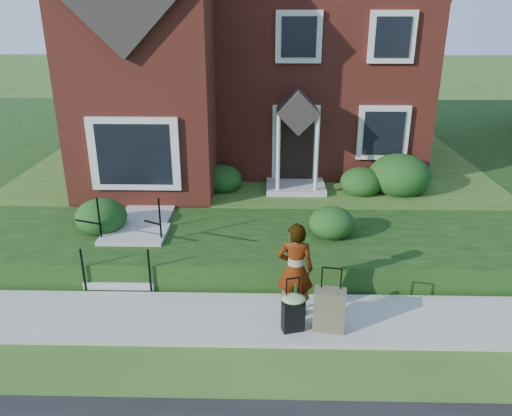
{
  "coord_description": "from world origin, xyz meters",
  "views": [
    {
      "loc": [
        0.42,
        -7.65,
        5.2
      ],
      "look_at": [
        0.19,
        2.0,
        1.4
      ],
      "focal_mm": 35.0,
      "sensor_mm": 36.0,
      "label": 1
    }
  ],
  "objects_px": {
    "front_steps": "(130,250)",
    "suitcase_olive": "(329,310)",
    "woman": "(295,270)",
    "suitcase_black": "(293,311)"
  },
  "relations": [
    {
      "from": "front_steps",
      "to": "suitcase_olive",
      "type": "relative_size",
      "value": 1.74
    },
    {
      "from": "woman",
      "to": "suitcase_black",
      "type": "distance_m",
      "value": 0.73
    },
    {
      "from": "front_steps",
      "to": "suitcase_black",
      "type": "height_order",
      "value": "front_steps"
    },
    {
      "from": "front_steps",
      "to": "suitcase_olive",
      "type": "distance_m",
      "value": 4.56
    },
    {
      "from": "woman",
      "to": "suitcase_olive",
      "type": "distance_m",
      "value": 0.9
    },
    {
      "from": "woman",
      "to": "suitcase_olive",
      "type": "xyz_separation_m",
      "value": [
        0.57,
        -0.48,
        -0.5
      ]
    },
    {
      "from": "front_steps",
      "to": "woman",
      "type": "relative_size",
      "value": 1.13
    },
    {
      "from": "suitcase_black",
      "to": "suitcase_olive",
      "type": "bearing_deg",
      "value": -11.86
    },
    {
      "from": "suitcase_black",
      "to": "front_steps",
      "type": "bearing_deg",
      "value": 131.11
    },
    {
      "from": "woman",
      "to": "suitcase_black",
      "type": "bearing_deg",
      "value": 88.81
    }
  ]
}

